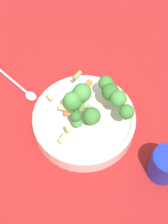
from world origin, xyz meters
The scene contains 5 objects.
ground_plane centered at (0.00, 0.00, 0.00)m, with size 3.00×3.00×0.00m, color maroon.
bowl centered at (0.00, 0.00, 0.03)m, with size 0.27×0.27×0.05m.
pasta_salad centered at (0.01, -0.01, 0.10)m, with size 0.21×0.23×0.09m.
cup centered at (-0.08, -0.22, 0.04)m, with size 0.07×0.07×0.09m.
spoon centered at (0.07, 0.20, 0.01)m, with size 0.09×0.16×0.01m.
Camera 1 is at (-0.39, -0.10, 0.73)m, focal length 50.00 mm.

